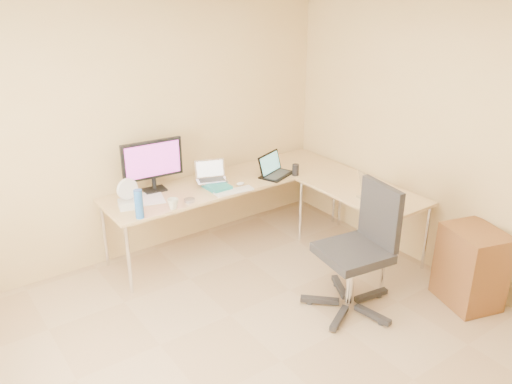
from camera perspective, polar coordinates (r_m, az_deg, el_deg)
floor at (r=4.25m, az=2.74°, el=-17.89°), size 4.50×4.50×0.00m
ceiling at (r=3.21m, az=3.67°, el=19.78°), size 4.50×4.50×0.00m
wall_back at (r=5.36m, az=-12.10°, el=6.52°), size 4.50×0.00×4.50m
wall_right at (r=5.04m, az=22.22°, el=4.22°), size 0.00×4.50×4.50m
desk_main at (r=5.68m, az=-2.98°, el=-2.15°), size 2.65×0.70×0.73m
desk_return at (r=5.55m, az=11.23°, el=-3.19°), size 0.70×1.30×0.73m
monitor at (r=5.27m, az=-11.13°, el=2.80°), size 0.63×0.25×0.53m
book_stack at (r=5.32m, az=-4.26°, el=0.60°), size 0.21×0.28×0.05m
laptop_center at (r=5.38m, az=-4.87°, el=2.23°), size 0.37×0.33×0.20m
laptop_black at (r=5.61m, az=2.27°, el=2.93°), size 0.45×0.39×0.24m
keyboard at (r=5.24m, az=-2.41°, el=0.10°), size 0.41×0.15×0.02m
mouse at (r=5.40m, az=-1.71°, el=0.91°), size 0.09×0.06×0.03m
mug at (r=4.92m, az=-8.98°, el=-1.27°), size 0.13×0.13×0.10m
cd_stack at (r=5.06m, az=-7.23°, el=-0.90°), size 0.13×0.13×0.03m
water_bottle at (r=4.76m, az=-12.58°, el=-1.28°), size 0.09×0.09×0.27m
papers at (r=5.19m, az=-11.25°, el=-0.65°), size 0.30×0.37×0.01m
white_box at (r=5.02m, az=-13.50°, el=-1.24°), size 0.23×0.19×0.07m
desk_fan at (r=5.03m, az=-13.89°, el=-0.13°), size 0.23×0.23×0.26m
black_cup at (r=5.66m, az=4.31°, el=2.41°), size 0.08×0.08×0.12m
laptop_return at (r=5.16m, az=13.05°, el=0.36°), size 0.39×0.33×0.23m
office_chair at (r=4.60m, az=10.37°, el=-7.07°), size 0.78×0.78×1.15m
cabinet at (r=5.05m, az=22.28°, el=-7.51°), size 0.55×0.61×0.71m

